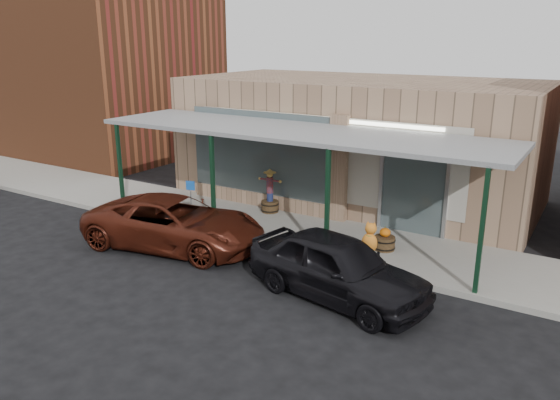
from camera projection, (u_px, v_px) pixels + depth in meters
The scene contains 10 objects.
ground at pixel (219, 278), 13.14m from camera, with size 120.00×120.00×0.00m, color black.
sidewalk at pixel (294, 232), 16.06m from camera, with size 40.00×3.20×0.15m, color gray.
storefront at pixel (359, 140), 19.20m from camera, with size 12.00×6.25×4.20m.
awning at pixel (294, 133), 15.18m from camera, with size 12.00×3.00×3.04m.
block_buildings_near at pixel (428, 92), 18.56m from camera, with size 61.00×8.00×8.00m.
barrel_scarecrow at pixel (270, 197), 17.51m from camera, with size 0.85×0.70×1.43m.
barrel_pumpkin at pixel (385, 241), 14.46m from camera, with size 0.56×0.56×0.65m.
handicap_sign at pixel (191, 197), 16.24m from camera, with size 0.27×0.09×1.35m.
parked_sedan at pixel (338, 267), 11.99m from camera, with size 4.53×2.51×1.58m.
car_maroon at pixel (175, 223), 14.92m from camera, with size 2.30×4.99×1.39m, color #4C1A0F.
Camera 1 is at (7.57, -9.48, 5.59)m, focal length 35.00 mm.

